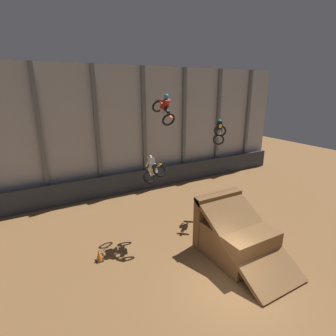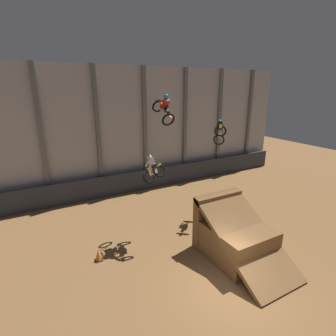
{
  "view_description": "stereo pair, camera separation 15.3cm",
  "coord_description": "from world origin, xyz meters",
  "px_view_note": "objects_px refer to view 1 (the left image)",
  "views": [
    {
      "loc": [
        -6.78,
        -6.55,
        8.15
      ],
      "look_at": [
        0.59,
        6.52,
        3.52
      ],
      "focal_mm": 28.0,
      "sensor_mm": 36.0,
      "label": 1
    },
    {
      "loc": [
        -6.64,
        -6.63,
        8.15
      ],
      "look_at": [
        0.59,
        6.52,
        3.52
      ],
      "focal_mm": 28.0,
      "sensor_mm": 36.0,
      "label": 2
    }
  ],
  "objects_px": {
    "rider_bike_right_air": "(219,132)",
    "dirt_ramp": "(233,235)",
    "rider_bike_left_air": "(153,170)",
    "rider_bike_center_air": "(164,109)",
    "traffic_cone_near_ramp": "(99,256)"
  },
  "relations": [
    {
      "from": "rider_bike_right_air",
      "to": "rider_bike_left_air",
      "type": "bearing_deg",
      "value": -135.37
    },
    {
      "from": "dirt_ramp",
      "to": "rider_bike_left_air",
      "type": "xyz_separation_m",
      "value": [
        -2.78,
        3.39,
        2.97
      ]
    },
    {
      "from": "rider_bike_center_air",
      "to": "rider_bike_right_air",
      "type": "xyz_separation_m",
      "value": [
        3.94,
        0.04,
        -1.53
      ]
    },
    {
      "from": "dirt_ramp",
      "to": "rider_bike_left_air",
      "type": "distance_m",
      "value": 5.29
    },
    {
      "from": "rider_bike_center_air",
      "to": "traffic_cone_near_ramp",
      "type": "distance_m",
      "value": 8.16
    },
    {
      "from": "dirt_ramp",
      "to": "traffic_cone_near_ramp",
      "type": "relative_size",
      "value": 8.38
    },
    {
      "from": "dirt_ramp",
      "to": "rider_bike_left_air",
      "type": "bearing_deg",
      "value": 129.32
    },
    {
      "from": "rider_bike_left_air",
      "to": "rider_bike_right_air",
      "type": "height_order",
      "value": "rider_bike_right_air"
    },
    {
      "from": "rider_bike_left_air",
      "to": "rider_bike_right_air",
      "type": "relative_size",
      "value": 0.96
    },
    {
      "from": "dirt_ramp",
      "to": "rider_bike_center_air",
      "type": "height_order",
      "value": "rider_bike_center_air"
    },
    {
      "from": "rider_bike_left_air",
      "to": "rider_bike_center_air",
      "type": "xyz_separation_m",
      "value": [
        1.0,
        0.6,
        3.06
      ]
    },
    {
      "from": "rider_bike_left_air",
      "to": "rider_bike_center_air",
      "type": "relative_size",
      "value": 0.91
    },
    {
      "from": "dirt_ramp",
      "to": "rider_bike_right_air",
      "type": "xyz_separation_m",
      "value": [
        2.16,
        4.03,
        4.5
      ]
    },
    {
      "from": "rider_bike_center_air",
      "to": "rider_bike_left_air",
      "type": "bearing_deg",
      "value": -146.4
    },
    {
      "from": "rider_bike_right_air",
      "to": "dirt_ramp",
      "type": "bearing_deg",
      "value": -80.94
    }
  ]
}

